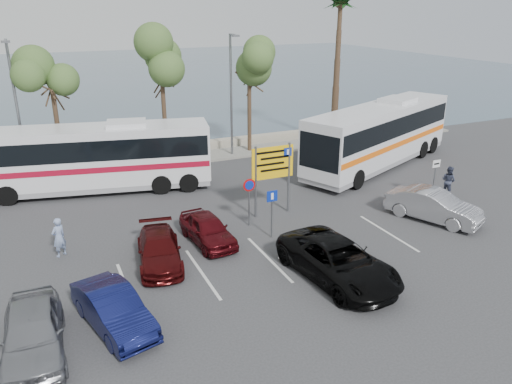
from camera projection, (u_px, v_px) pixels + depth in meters
name	position (u px, v px, depth m)	size (l,w,h in m)	color
ground	(283.00, 244.00, 21.94)	(120.00, 120.00, 0.00)	#333335
kerb_strip	(189.00, 158.00, 33.86)	(44.00, 2.40, 0.15)	gray
seawall	(180.00, 148.00, 35.49)	(48.00, 0.80, 0.60)	#A39982
sea	(96.00, 77.00, 73.12)	(140.00, 140.00, 0.00)	#405A67
tree_left	(50.00, 76.00, 28.69)	(3.20, 3.20, 7.20)	#382619
tree_mid	(161.00, 60.00, 30.97)	(3.20, 3.20, 8.00)	#382619
tree_right	(249.00, 64.00, 33.46)	(3.20, 3.20, 7.40)	#382619
palm_tree	(341.00, 5.00, 34.86)	(4.80, 4.80, 11.20)	#382619
street_lamp_left	(17.00, 105.00, 28.00)	(0.45, 1.15, 8.01)	slate
street_lamp_right	(231.00, 90.00, 33.02)	(0.45, 1.15, 8.01)	slate
direction_sign	(273.00, 168.00, 24.21)	(2.20, 0.12, 3.60)	slate
sign_no_stop	(249.00, 195.00, 23.19)	(0.60, 0.08, 2.35)	slate
sign_parking	(272.00, 207.00, 22.03)	(0.50, 0.07, 2.25)	slate
sign_taxi	(435.00, 174.00, 26.50)	(0.50, 0.07, 2.20)	slate
lane_markings	(270.00, 258.00, 20.65)	(12.02, 4.20, 0.01)	silver
coach_bus_left	(95.00, 160.00, 27.53)	(12.84, 5.24, 3.91)	silver
coach_bus_right	(379.00, 137.00, 31.89)	(13.41, 7.96, 4.17)	silver
car_silver_a	(33.00, 333.00, 14.77)	(1.76, 4.37, 1.49)	gray
car_blue	(113.00, 309.00, 16.05)	(1.40, 4.02, 1.33)	#0F1346
car_maroon	(159.00, 250.00, 20.08)	(1.67, 4.10, 1.19)	#430B0C
car_red	(208.00, 229.00, 21.85)	(1.51, 3.76, 1.28)	#4E0B10
suv_black	(338.00, 261.00, 18.89)	(2.51, 5.44, 1.51)	black
car_silver_b	(433.00, 206.00, 24.11)	(1.58, 4.53, 1.49)	#99989E
pedestrian_near	(59.00, 237.00, 20.59)	(0.62, 0.41, 1.70)	#8699C3
pedestrian_far	(448.00, 181.00, 27.30)	(0.80, 0.62, 1.65)	#363C51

